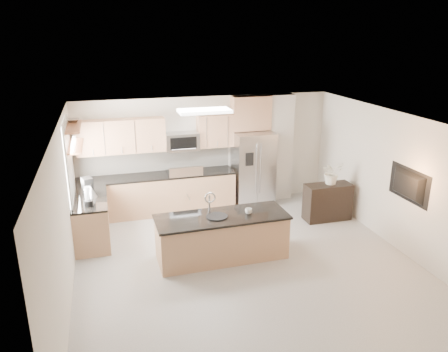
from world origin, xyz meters
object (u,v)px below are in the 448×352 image
object	(u,v)px
refrigerator	(253,169)
credenza	(328,202)
television	(405,185)
platter	(217,216)
microwave	(182,141)
bowl	(73,120)
flower_vase	(332,167)
range	(184,191)
blender	(88,198)
island	(222,237)
cup	(248,211)
kettle	(92,192)
coffee_maker	(88,187)

from	to	relation	value
refrigerator	credenza	world-z (taller)	refrigerator
television	platter	bearing A→B (deg)	78.90
refrigerator	platter	bearing A→B (deg)	-122.29
microwave	television	size ratio (longest dim) A/B	0.71
television	bowl	bearing A→B (deg)	66.47
refrigerator	flower_vase	distance (m)	1.92
refrigerator	bowl	size ratio (longest dim) A/B	5.31
range	platter	xyz separation A→B (m)	(0.14, -2.46, 0.37)
microwave	blender	distance (m)	2.69
island	platter	bearing A→B (deg)	-166.59
blender	cup	bearing A→B (deg)	-18.98
platter	television	xyz separation A→B (m)	(3.37, -0.66, 0.50)
kettle	range	bearing A→B (deg)	27.31
microwave	cup	bearing A→B (deg)	-74.27
range	flower_vase	size ratio (longest dim) A/B	1.47
kettle	bowl	size ratio (longest dim) A/B	0.77
kettle	flower_vase	size ratio (longest dim) A/B	0.33
microwave	refrigerator	distance (m)	1.82
cup	range	bearing A→B (deg)	106.48
kettle	bowl	xyz separation A→B (m)	(-0.23, 0.43, 1.34)
coffee_maker	microwave	bearing A→B (deg)	25.45
refrigerator	cup	bearing A→B (deg)	-110.96
platter	flower_vase	distance (m)	3.12
refrigerator	television	world-z (taller)	refrigerator
microwave	credenza	bearing A→B (deg)	-26.95
microwave	island	world-z (taller)	microwave
microwave	platter	bearing A→B (deg)	-87.00
blender	television	bearing A→B (deg)	-16.12
island	credenza	world-z (taller)	island
credenza	platter	xyz separation A→B (m)	(-2.83, -1.08, 0.44)
bowl	coffee_maker	bearing A→B (deg)	-59.28
kettle	credenza	bearing A→B (deg)	-3.86
range	cup	world-z (taller)	range
range	kettle	distance (m)	2.35
range	television	xyz separation A→B (m)	(3.51, -3.12, 0.88)
credenza	platter	bearing A→B (deg)	-158.83
microwave	blender	bearing A→B (deg)	-141.85
coffee_maker	television	bearing A→B (deg)	-21.85
television	kettle	bearing A→B (deg)	69.45
refrigerator	platter	size ratio (longest dim) A/B	4.56
credenza	bowl	world-z (taller)	bowl
coffee_maker	flower_vase	size ratio (longest dim) A/B	0.45
refrigerator	blender	distance (m)	4.01
range	kettle	xyz separation A→B (m)	(-2.02, -1.05, 0.56)
credenza	island	bearing A→B (deg)	-158.60
island	coffee_maker	xyz separation A→B (m)	(-2.33, 1.56, 0.66)
kettle	bowl	bearing A→B (deg)	117.42
island	credenza	distance (m)	2.92
island	television	distance (m)	3.47
bowl	television	world-z (taller)	bowl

